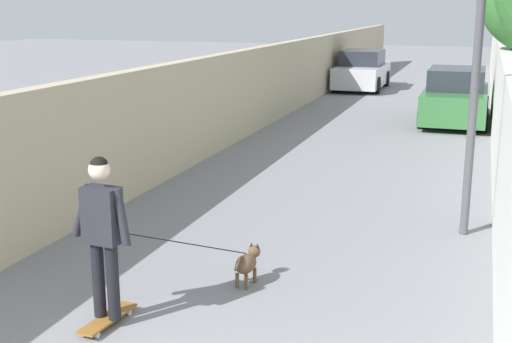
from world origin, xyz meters
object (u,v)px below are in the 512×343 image
(lamp_post, at_px, (478,44))
(car_near, at_px, (456,97))
(dog, at_px, (247,262))
(car_far, at_px, (362,71))
(skateboard, at_px, (108,319))
(person_skateboarder, at_px, (103,225))

(lamp_post, height_order, car_near, lamp_post)
(dog, bearing_deg, car_far, 6.01)
(skateboard, height_order, dog, dog)
(person_skateboarder, height_order, car_near, person_skateboarder)
(car_far, bearing_deg, person_skateboarder, -177.17)
(person_skateboarder, xyz_separation_m, car_far, (21.10, 1.04, -0.38))
(car_far, bearing_deg, lamp_post, -165.17)
(car_near, bearing_deg, person_skateboarder, 168.68)
(person_skateboarder, relative_size, car_far, 0.43)
(dog, distance_m, car_far, 19.75)
(car_near, xyz_separation_m, car_far, (6.95, 3.88, -0.00))
(lamp_post, bearing_deg, dog, 138.60)
(car_near, height_order, car_far, same)
(person_skateboarder, distance_m, dog, 1.97)
(person_skateboarder, distance_m, car_far, 21.13)
(dog, relative_size, car_near, 0.43)
(skateboard, height_order, car_far, car_far)
(lamp_post, xyz_separation_m, dog, (-2.73, 2.41, -2.47))
(skateboard, relative_size, person_skateboarder, 0.47)
(lamp_post, height_order, car_far, lamp_post)
(lamp_post, bearing_deg, person_skateboarder, 140.71)
(car_near, bearing_deg, lamp_post, -176.55)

